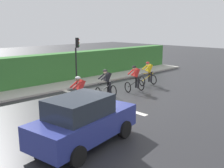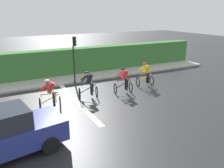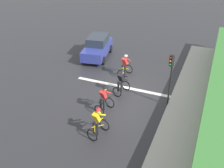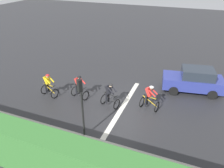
{
  "view_description": "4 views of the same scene",
  "coord_description": "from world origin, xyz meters",
  "px_view_note": "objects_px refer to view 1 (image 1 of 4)",
  "views": [
    {
      "loc": [
        10.63,
        -9.34,
        4.05
      ],
      "look_at": [
        0.01,
        0.97,
        0.77
      ],
      "focal_mm": 41.78,
      "sensor_mm": 36.0,
      "label": 1
    },
    {
      "loc": [
        11.76,
        -3.98,
        4.92
      ],
      "look_at": [
        0.73,
        1.76,
        0.95
      ],
      "focal_mm": 36.27,
      "sensor_mm": 36.0,
      "label": 2
    },
    {
      "loc": [
        -5.22,
        14.52,
        9.21
      ],
      "look_at": [
        0.3,
        1.21,
        0.92
      ],
      "focal_mm": 42.36,
      "sensor_mm": 36.0,
      "label": 3
    },
    {
      "loc": [
        -10.86,
        -3.8,
        7.95
      ],
      "look_at": [
        0.86,
        0.86,
        1.07
      ],
      "focal_mm": 34.84,
      "sensor_mm": 36.0,
      "label": 4
    }
  ],
  "objects_px": {
    "cyclist_mid": "(107,84)",
    "traffic_light_near_crossing": "(77,55)",
    "cyclist_fourth": "(80,93)",
    "cyclist_lead": "(148,74)",
    "car_navy": "(83,121)",
    "cyclist_second": "(135,79)"
  },
  "relations": [
    {
      "from": "cyclist_lead",
      "to": "traffic_light_near_crossing",
      "type": "distance_m",
      "value": 5.15
    },
    {
      "from": "cyclist_mid",
      "to": "traffic_light_near_crossing",
      "type": "relative_size",
      "value": 0.5
    },
    {
      "from": "cyclist_second",
      "to": "cyclist_mid",
      "type": "distance_m",
      "value": 2.29
    },
    {
      "from": "car_navy",
      "to": "traffic_light_near_crossing",
      "type": "distance_m",
      "value": 8.73
    },
    {
      "from": "cyclist_lead",
      "to": "traffic_light_near_crossing",
      "type": "relative_size",
      "value": 0.5
    },
    {
      "from": "cyclist_lead",
      "to": "cyclist_fourth",
      "type": "relative_size",
      "value": 1.0
    },
    {
      "from": "cyclist_second",
      "to": "traffic_light_near_crossing",
      "type": "xyz_separation_m",
      "value": [
        -3.28,
        -2.07,
        1.43
      ]
    },
    {
      "from": "cyclist_mid",
      "to": "cyclist_fourth",
      "type": "height_order",
      "value": "same"
    },
    {
      "from": "cyclist_second",
      "to": "car_navy",
      "type": "distance_m",
      "value": 8.0
    },
    {
      "from": "cyclist_lead",
      "to": "car_navy",
      "type": "bearing_deg",
      "value": -64.68
    },
    {
      "from": "cyclist_mid",
      "to": "cyclist_fourth",
      "type": "xyz_separation_m",
      "value": [
        0.62,
        -2.39,
        0.0
      ]
    },
    {
      "from": "cyclist_second",
      "to": "traffic_light_near_crossing",
      "type": "bearing_deg",
      "value": -147.74
    },
    {
      "from": "cyclist_mid",
      "to": "traffic_light_near_crossing",
      "type": "distance_m",
      "value": 3.4
    },
    {
      "from": "cyclist_fourth",
      "to": "car_navy",
      "type": "height_order",
      "value": "car_navy"
    },
    {
      "from": "car_navy",
      "to": "cyclist_lead",
      "type": "bearing_deg",
      "value": 115.32
    },
    {
      "from": "cyclist_mid",
      "to": "cyclist_second",
      "type": "bearing_deg",
      "value": 85.0
    },
    {
      "from": "cyclist_second",
      "to": "traffic_light_near_crossing",
      "type": "relative_size",
      "value": 0.5
    },
    {
      "from": "cyclist_lead",
      "to": "cyclist_mid",
      "type": "relative_size",
      "value": 1.0
    },
    {
      "from": "traffic_light_near_crossing",
      "to": "cyclist_mid",
      "type": "bearing_deg",
      "value": -4.04
    },
    {
      "from": "cyclist_fourth",
      "to": "cyclist_second",
      "type": "bearing_deg",
      "value": 95.17
    },
    {
      "from": "cyclist_mid",
      "to": "cyclist_lead",
      "type": "bearing_deg",
      "value": 94.72
    },
    {
      "from": "cyclist_fourth",
      "to": "traffic_light_near_crossing",
      "type": "distance_m",
      "value": 4.75
    }
  ]
}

